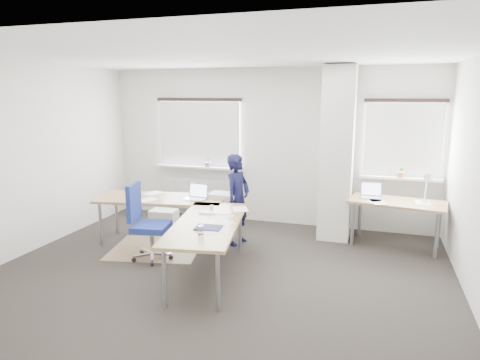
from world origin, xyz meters
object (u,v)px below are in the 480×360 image
(desk_main, at_px, (186,211))
(task_chair, at_px, (149,239))
(person, at_px, (237,199))
(desk_side, at_px, (397,204))

(desk_main, xyz_separation_m, task_chair, (-0.47, -0.25, -0.38))
(desk_main, bearing_deg, person, 45.96)
(task_chair, bearing_deg, desk_main, 18.34)
(desk_main, bearing_deg, task_chair, -161.69)
(task_chair, bearing_deg, desk_side, 15.75)
(desk_side, relative_size, person, 1.05)
(task_chair, distance_m, person, 1.49)
(desk_main, xyz_separation_m, desk_side, (2.91, 1.38, -0.01))
(desk_side, height_order, task_chair, desk_side)
(desk_side, distance_m, task_chair, 3.78)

